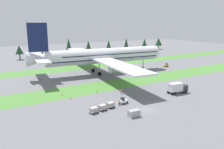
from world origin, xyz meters
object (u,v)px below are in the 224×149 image
object	(u,v)px
taxiway_marker_0	(62,95)
taxiway_marker_2	(97,91)
catering_truck	(178,88)
cargo_dolly_second	(102,107)
airliner	(101,56)
cargo_dolly_lead	(111,105)
pushback_tractor	(166,65)
uld_container_1	(135,113)
ground_crew_marshaller	(119,102)
ground_crew_loader	(121,91)
baggage_tug	(124,101)
cargo_dolly_third	(94,110)
taxiway_marker_1	(71,98)
uld_container_0	(132,114)

from	to	relation	value
taxiway_marker_0	taxiway_marker_2	world-z (taller)	taxiway_marker_0
catering_truck	cargo_dolly_second	bearing A→B (deg)	-82.72
airliner	cargo_dolly_lead	xyz separation A→B (m)	(-18.11, -39.56, -7.38)
pushback_tractor	uld_container_1	size ratio (longest dim) A/B	1.36
ground_crew_marshaller	ground_crew_loader	bearing A→B (deg)	6.10
baggage_tug	cargo_dolly_lead	xyz separation A→B (m)	(-4.94, -0.91, 0.10)
taxiway_marker_0	airliner	bearing A→B (deg)	40.32
pushback_tractor	taxiway_marker_0	distance (m)	66.45
baggage_tug	ground_crew_marshaller	distance (m)	1.92
cargo_dolly_third	ground_crew_marshaller	size ratio (longest dim) A/B	1.40
baggage_tug	catering_truck	world-z (taller)	catering_truck
baggage_tug	cargo_dolly_second	world-z (taller)	baggage_tug
cargo_dolly_lead	catering_truck	world-z (taller)	catering_truck
pushback_tractor	uld_container_1	xyz separation A→B (m)	(-53.19, -43.90, 0.04)
cargo_dolly_second	taxiway_marker_2	size ratio (longest dim) A/B	3.64
taxiway_marker_0	taxiway_marker_2	xyz separation A→B (m)	(11.46, -2.44, -0.00)
uld_container_1	taxiway_marker_1	distance (m)	22.75
airliner	pushback_tractor	world-z (taller)	airliner
cargo_dolly_lead	pushback_tractor	world-z (taller)	pushback_tractor
pushback_tractor	ground_crew_marshaller	distance (m)	63.34
cargo_dolly_second	uld_container_0	xyz separation A→B (m)	(4.49, -7.54, -0.08)
taxiway_marker_0	cargo_dolly_second	bearing A→B (deg)	-73.40
baggage_tug	cargo_dolly_second	distance (m)	7.93
catering_truck	uld_container_0	world-z (taller)	catering_truck
taxiway_marker_0	ground_crew_marshaller	bearing A→B (deg)	-56.31
cargo_dolly_lead	pushback_tractor	distance (m)	66.14
baggage_tug	catering_truck	size ratio (longest dim) A/B	0.39
cargo_dolly_second	cargo_dolly_third	distance (m)	2.90
catering_truck	airliner	bearing A→B (deg)	-162.17
cargo_dolly_lead	cargo_dolly_third	world-z (taller)	same
baggage_tug	catering_truck	bearing A→B (deg)	76.66
airliner	cargo_dolly_third	distance (m)	47.65
pushback_tractor	taxiway_marker_2	distance (m)	56.39
airliner	taxiway_marker_1	bearing A→B (deg)	-36.84
ground_crew_loader	taxiway_marker_0	bearing A→B (deg)	92.57
ground_crew_marshaller	taxiway_marker_2	size ratio (longest dim) A/B	2.60
ground_crew_loader	baggage_tug	bearing A→B (deg)	179.67
cargo_dolly_second	taxiway_marker_1	bearing A→B (deg)	-173.59
taxiway_marker_2	pushback_tractor	bearing A→B (deg)	21.73
ground_crew_marshaller	catering_truck	bearing A→B (deg)	-48.81
catering_truck	baggage_tug	bearing A→B (deg)	-86.35
uld_container_0	catering_truck	bearing A→B (deg)	17.94
pushback_tractor	cargo_dolly_second	bearing A→B (deg)	127.62
ground_crew_loader	taxiway_marker_1	size ratio (longest dim) A/B	2.86
ground_crew_loader	taxiway_marker_0	size ratio (longest dim) A/B	2.56
cargo_dolly_second	taxiway_marker_1	xyz separation A→B (m)	(-3.96, 13.08, -0.62)
cargo_dolly_third	taxiway_marker_0	size ratio (longest dim) A/B	3.59
baggage_tug	pushback_tractor	distance (m)	61.52
airliner	taxiway_marker_0	distance (m)	35.36
ground_crew_marshaller	ground_crew_loader	distance (m)	10.40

